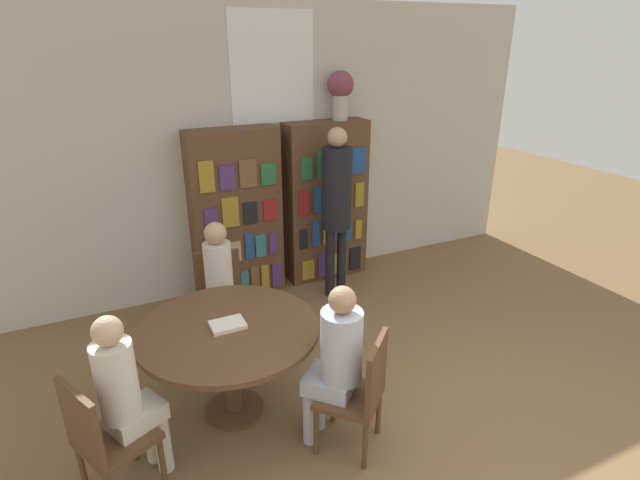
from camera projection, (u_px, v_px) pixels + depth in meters
name	position (u px, v px, depth m)	size (l,w,h in m)	color
wall_back	(274.00, 150.00, 5.39)	(6.40, 0.07, 3.00)	beige
bookshelf_left	(236.00, 215.00, 5.25)	(0.93, 0.34, 1.81)	brown
bookshelf_right	(326.00, 202.00, 5.67)	(0.93, 0.34, 1.81)	brown
flower_vase	(340.00, 90.00, 5.28)	(0.28, 0.28, 0.51)	#B7AD9E
reading_table	(229.00, 341.00, 3.57)	(1.29, 1.29, 0.74)	brown
chair_near_camera	(103.00, 436.00, 2.91)	(0.53, 0.53, 0.87)	brown
chair_left_side	(220.00, 295.00, 4.50)	(0.47, 0.47, 0.87)	brown
chair_far_side	(361.00, 390.00, 3.29)	(0.57, 0.57, 0.87)	brown
seated_reader_left	(220.00, 284.00, 4.26)	(0.29, 0.38, 1.23)	beige
seated_reader_right	(336.00, 357.00, 3.27)	(0.42, 0.42, 1.22)	#B2B7C6
seated_reader_back	(127.00, 393.00, 2.97)	(0.39, 0.35, 1.22)	beige
librarian_standing	(337.00, 196.00, 5.12)	(0.31, 0.58, 1.83)	black
open_book_on_table	(228.00, 325.00, 3.53)	(0.24, 0.18, 0.03)	silver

